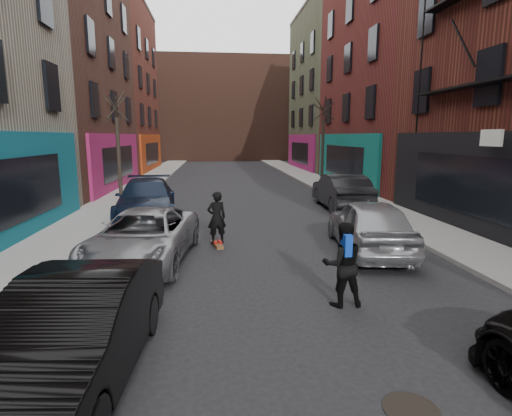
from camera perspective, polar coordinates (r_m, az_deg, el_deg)
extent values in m
cube|color=gray|center=(33.88, -14.35, 4.35)|extent=(2.50, 84.00, 0.13)
cube|color=gray|center=(34.34, 6.81, 4.67)|extent=(2.50, 84.00, 0.13)
cube|color=#47281E|center=(59.47, -4.79, 13.71)|extent=(40.00, 10.00, 14.00)
imported|color=black|center=(6.13, -24.65, -15.94)|extent=(1.84, 4.61, 1.49)
imported|color=gray|center=(11.06, -15.77, -4.01)|extent=(2.90, 5.30, 1.41)
imported|color=black|center=(16.85, -15.38, 1.19)|extent=(2.82, 5.78, 1.62)
imported|color=gray|center=(12.16, 15.87, -2.31)|extent=(2.50, 4.88, 1.59)
imported|color=black|center=(19.06, 12.07, 2.36)|extent=(1.88, 5.00, 1.63)
cube|color=brown|center=(12.41, -5.57, -5.25)|extent=(0.42, 0.83, 0.10)
imported|color=black|center=(12.21, -5.64, -1.38)|extent=(0.67, 0.52, 1.61)
imported|color=black|center=(8.16, 12.26, -7.86)|extent=(0.83, 0.65, 1.70)
cube|color=#0D3ABB|center=(7.87, 12.80, -5.11)|extent=(0.14, 0.30, 0.42)
cylinder|color=black|center=(5.88, 21.28, -25.24)|extent=(0.70, 0.70, 0.01)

